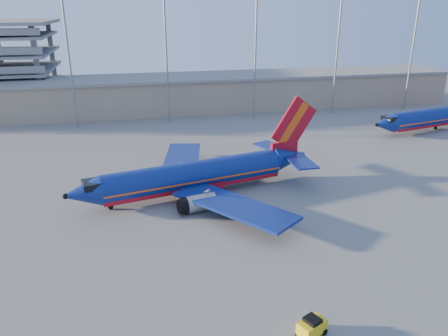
% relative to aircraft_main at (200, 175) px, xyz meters
% --- Properties ---
extents(ground, '(220.00, 220.00, 0.00)m').
position_rel_aircraft_main_xyz_m(ground, '(5.13, -5.17, -2.69)').
color(ground, slate).
rests_on(ground, ground).
extents(terminal_building, '(122.00, 16.00, 8.50)m').
position_rel_aircraft_main_xyz_m(terminal_building, '(15.13, 52.83, 1.63)').
color(terminal_building, gray).
rests_on(terminal_building, ground).
extents(light_mast_row, '(101.60, 1.60, 28.65)m').
position_rel_aircraft_main_xyz_m(light_mast_row, '(10.13, 40.83, 14.86)').
color(light_mast_row, gray).
rests_on(light_mast_row, ground).
extents(aircraft_main, '(36.76, 34.99, 12.59)m').
position_rel_aircraft_main_xyz_m(aircraft_main, '(0.00, 0.00, 0.00)').
color(aircraft_main, navy).
rests_on(aircraft_main, ground).
extents(aircraft_second, '(36.25, 15.57, 12.41)m').
position_rel_aircraft_main_xyz_m(aircraft_second, '(55.98, 22.33, 0.16)').
color(aircraft_second, navy).
rests_on(aircraft_second, ground).
extents(baggage_tug, '(2.71, 2.26, 1.68)m').
position_rel_aircraft_main_xyz_m(baggage_tug, '(3.73, -30.07, -1.82)').
color(baggage_tug, yellow).
rests_on(baggage_tug, ground).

